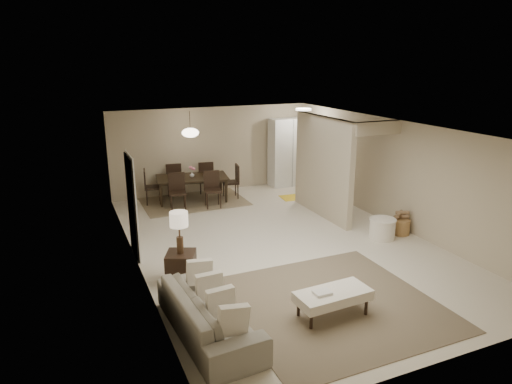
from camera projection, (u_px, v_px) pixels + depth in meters
name	position (u px, v px, depth m)	size (l,w,h in m)	color
floor	(279.00, 242.00, 9.90)	(9.00, 9.00, 0.00)	beige
ceiling	(281.00, 127.00, 9.20)	(9.00, 9.00, 0.00)	white
back_wall	(213.00, 150.00, 13.51)	(6.00, 6.00, 0.00)	#BCAD8E
left_wall	(134.00, 204.00, 8.40)	(9.00, 9.00, 0.00)	#BCAD8E
right_wall	(395.00, 173.00, 10.69)	(9.00, 9.00, 0.00)	#BCAD8E
partition	(323.00, 167.00, 11.33)	(0.15, 2.50, 2.50)	#BCAD8E
doorway	(132.00, 207.00, 9.01)	(0.04, 0.90, 2.04)	black
pantry_cabinet	(289.00, 152.00, 14.16)	(1.20, 0.55, 2.10)	white
flush_light	(303.00, 109.00, 12.90)	(0.44, 0.44, 0.05)	white
living_rug	(332.00, 303.00, 7.41)	(3.20, 3.20, 0.01)	brown
sofa	(208.00, 313.00, 6.52)	(0.88, 2.24, 0.65)	gray
ottoman_bench	(333.00, 296.00, 6.98)	(1.19, 0.59, 0.42)	silver
side_table	(181.00, 267.00, 8.10)	(0.50, 0.50, 0.55)	black
table_lamp	(179.00, 223.00, 7.86)	(0.32, 0.32, 0.76)	#4A321F
round_pouf	(382.00, 229.00, 10.06)	(0.58, 0.58, 0.45)	silver
wicker_basket	(401.00, 227.00, 10.33)	(0.41, 0.41, 0.34)	olive
dining_rug	(193.00, 200.00, 12.82)	(2.80, 2.10, 0.01)	#7B6B4C
dining_table	(193.00, 189.00, 12.72)	(1.95, 1.09, 0.69)	black
dining_chairs	(192.00, 184.00, 12.68)	(2.63, 2.08, 0.97)	black
vase	(192.00, 175.00, 12.61)	(0.13, 0.13, 0.14)	white
yellow_mat	(298.00, 197.00, 13.14)	(0.97, 0.59, 0.01)	yellow
pendant_light	(190.00, 133.00, 12.28)	(0.46, 0.46, 0.71)	#4A321F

